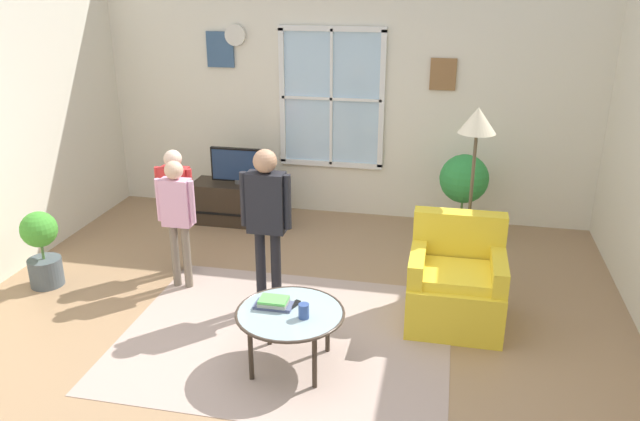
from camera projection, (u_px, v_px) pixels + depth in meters
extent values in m
cube|color=#9E7A56|center=(278.00, 346.00, 4.93)|extent=(6.23, 6.51, 0.02)
cube|color=silver|center=(346.00, 88.00, 7.15)|extent=(5.63, 0.12, 2.97)
cube|color=silver|center=(332.00, 98.00, 7.15)|extent=(1.15, 0.02, 1.54)
cube|color=white|center=(332.00, 29.00, 6.86)|extent=(1.21, 0.04, 0.06)
cube|color=white|center=(331.00, 164.00, 7.41)|extent=(1.21, 0.04, 0.06)
cube|color=white|center=(282.00, 97.00, 7.25)|extent=(0.06, 0.04, 1.54)
cube|color=white|center=(382.00, 101.00, 7.02)|extent=(0.06, 0.04, 1.54)
cube|color=white|center=(331.00, 99.00, 7.14)|extent=(0.03, 0.04, 1.54)
cube|color=white|center=(331.00, 99.00, 7.14)|extent=(1.15, 0.04, 0.03)
cube|color=#38567A|center=(220.00, 49.00, 7.21)|extent=(0.32, 0.03, 0.40)
cube|color=olive|center=(443.00, 74.00, 6.80)|extent=(0.28, 0.03, 0.34)
cylinder|color=silver|center=(235.00, 35.00, 7.11)|extent=(0.24, 0.04, 0.24)
cube|color=tan|center=(286.00, 336.00, 5.04)|extent=(2.58, 2.10, 0.01)
cube|color=#2D2319|center=(239.00, 203.00, 7.24)|extent=(1.06, 0.41, 0.47)
cube|color=black|center=(233.00, 215.00, 7.07)|extent=(0.95, 0.02, 0.02)
cylinder|color=#4C4C4C|center=(238.00, 181.00, 7.15)|extent=(0.08, 0.08, 0.05)
cube|color=black|center=(237.00, 165.00, 7.08)|extent=(0.61, 0.05, 0.39)
cube|color=navy|center=(237.00, 165.00, 7.05)|extent=(0.57, 0.01, 0.35)
cube|color=yellow|center=(455.00, 300.00, 5.16)|extent=(0.76, 0.72, 0.42)
cube|color=yellow|center=(459.00, 237.00, 5.28)|extent=(0.76, 0.16, 0.45)
cube|color=yellow|center=(417.00, 262.00, 5.12)|extent=(0.12, 0.65, 0.20)
cube|color=yellow|center=(499.00, 269.00, 4.99)|extent=(0.12, 0.65, 0.20)
cube|color=yellow|center=(457.00, 275.00, 5.03)|extent=(0.61, 0.50, 0.08)
cylinder|color=#99B2B7|center=(290.00, 313.00, 4.52)|extent=(0.77, 0.77, 0.02)
torus|color=#3F3328|center=(290.00, 313.00, 4.52)|extent=(0.80, 0.80, 0.02)
cylinder|color=#33281E|center=(269.00, 320.00, 4.85)|extent=(0.04, 0.04, 0.43)
cylinder|color=#33281E|center=(328.00, 327.00, 4.77)|extent=(0.04, 0.04, 0.43)
cylinder|color=#33281E|center=(251.00, 353.00, 4.43)|extent=(0.04, 0.04, 0.43)
cylinder|color=#33281E|center=(315.00, 361.00, 4.34)|extent=(0.04, 0.04, 0.43)
cube|color=#4E5579|center=(274.00, 305.00, 4.58)|extent=(0.28, 0.14, 0.02)
cube|color=gray|center=(274.00, 302.00, 4.58)|extent=(0.21, 0.16, 0.02)
cube|color=#61C455|center=(274.00, 300.00, 4.57)|extent=(0.20, 0.14, 0.02)
cylinder|color=#334C8C|center=(304.00, 311.00, 4.42)|extent=(0.08, 0.08, 0.11)
cube|color=black|center=(293.00, 305.00, 4.59)|extent=(0.09, 0.14, 0.02)
cylinder|color=#726656|center=(175.00, 255.00, 5.75)|extent=(0.07, 0.07, 0.61)
cylinder|color=#726656|center=(187.00, 257.00, 5.73)|extent=(0.07, 0.07, 0.61)
cube|color=#DB9EBC|center=(176.00, 202.00, 5.55)|extent=(0.26, 0.14, 0.43)
sphere|color=#D8AD8C|center=(174.00, 170.00, 5.45)|extent=(0.16, 0.16, 0.16)
cylinder|color=#DB9EBC|center=(159.00, 200.00, 5.56)|extent=(0.05, 0.05, 0.39)
cylinder|color=#DB9EBC|center=(192.00, 202.00, 5.50)|extent=(0.05, 0.05, 0.39)
cylinder|color=black|center=(174.00, 241.00, 6.05)|extent=(0.07, 0.07, 0.61)
cylinder|color=black|center=(185.00, 242.00, 6.03)|extent=(0.07, 0.07, 0.61)
cube|color=red|center=(175.00, 190.00, 5.85)|extent=(0.26, 0.14, 0.43)
sphere|color=beige|center=(173.00, 159.00, 5.74)|extent=(0.17, 0.17, 0.17)
cylinder|color=red|center=(159.00, 187.00, 5.86)|extent=(0.06, 0.06, 0.39)
cylinder|color=red|center=(190.00, 189.00, 5.80)|extent=(0.06, 0.06, 0.39)
cylinder|color=black|center=(261.00, 270.00, 5.35)|extent=(0.09, 0.09, 0.72)
cylinder|color=black|center=(276.00, 271.00, 5.33)|extent=(0.09, 0.09, 0.72)
cube|color=black|center=(266.00, 203.00, 5.12)|extent=(0.31, 0.16, 0.51)
sphere|color=#A87A5B|center=(265.00, 161.00, 4.99)|extent=(0.19, 0.19, 0.19)
cylinder|color=black|center=(244.00, 199.00, 5.13)|extent=(0.06, 0.06, 0.46)
cylinder|color=black|center=(287.00, 202.00, 5.06)|extent=(0.06, 0.06, 0.46)
cylinder|color=silver|center=(460.00, 228.00, 6.88)|extent=(0.28, 0.28, 0.21)
cylinder|color=#4C7238|center=(461.00, 211.00, 6.80)|extent=(0.02, 0.02, 0.21)
sphere|color=green|center=(464.00, 179.00, 6.68)|extent=(0.52, 0.52, 0.52)
cylinder|color=#4C565B|center=(46.00, 272.00, 5.82)|extent=(0.30, 0.30, 0.26)
cylinder|color=#4C7238|center=(43.00, 252.00, 5.75)|extent=(0.02, 0.02, 0.13)
sphere|color=green|center=(39.00, 229.00, 5.67)|extent=(0.33, 0.33, 0.33)
cylinder|color=black|center=(463.00, 285.00, 5.82)|extent=(0.26, 0.26, 0.03)
cylinder|color=brown|center=(469.00, 213.00, 5.57)|extent=(0.03, 0.03, 1.46)
cone|color=beige|center=(478.00, 120.00, 5.27)|extent=(0.32, 0.32, 0.22)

